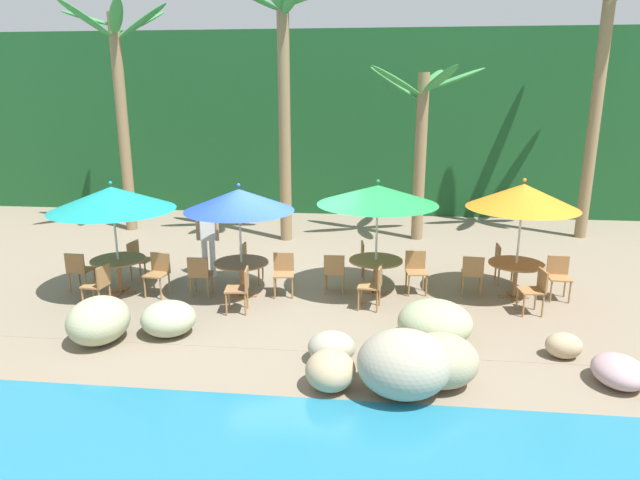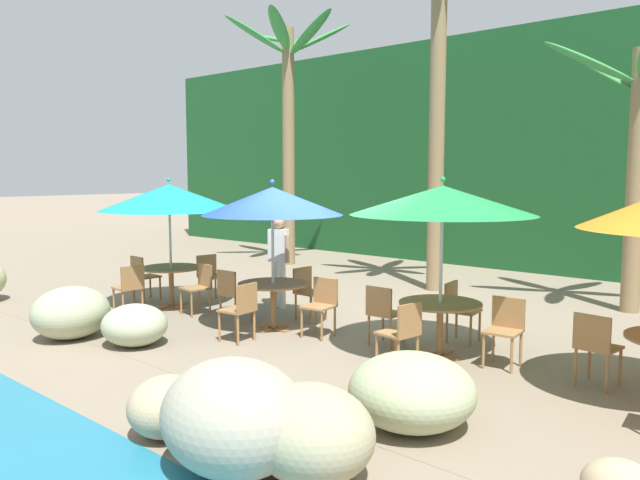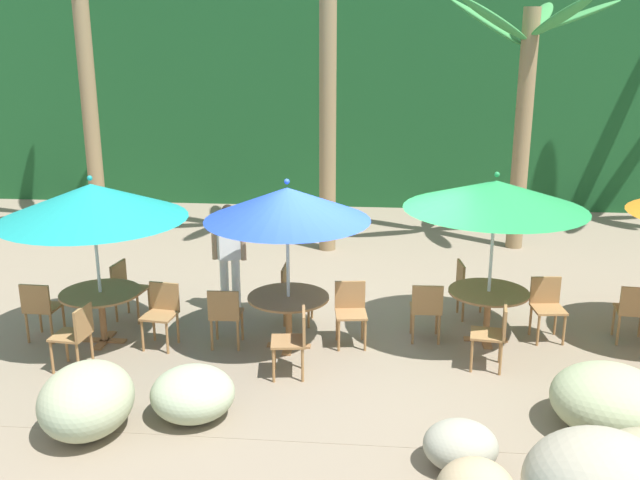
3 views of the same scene
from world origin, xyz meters
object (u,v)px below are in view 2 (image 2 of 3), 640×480
object	(u,v)px
chair_green_right	(403,331)
chair_orange_left	(595,344)
umbrella_blue	(272,201)
dining_table_green	(440,311)
dining_table_blue	(273,291)
chair_blue_right	(241,308)
chair_teal_seaward	(200,285)
chair_blue_inland	(307,289)
dining_table_teal	(171,274)
umbrella_teal	(169,197)
chair_teal_left	(142,275)
chair_teal_right	(130,286)
chair_blue_left	(232,292)
umbrella_green	(442,200)
chair_green_inland	(458,307)
chair_green_seaward	(505,326)
palm_tree_second	(438,66)
waiter_in_white	(279,254)
palm_tree_third	(639,129)
chair_blue_seaward	(322,302)
chair_green_left	(383,311)
palm_tree_nearest	(289,102)
chair_teal_inland	(210,274)

from	to	relation	value
chair_green_right	chair_orange_left	xyz separation A→B (m)	(1.99, 0.93, 0.00)
umbrella_blue	dining_table_green	world-z (taller)	umbrella_blue
dining_table_blue	chair_orange_left	distance (m)	4.71
chair_blue_right	chair_teal_seaward	bearing A→B (deg)	158.95
chair_blue_inland	dining_table_green	world-z (taller)	chair_blue_inland
dining_table_teal	umbrella_teal	bearing A→B (deg)	180.00
chair_teal_left	chair_teal_right	bearing A→B (deg)	-42.78
chair_blue_left	chair_blue_right	bearing A→B (deg)	-34.18
dining_table_blue	umbrella_green	distance (m)	3.12
dining_table_teal	chair_green_inland	size ratio (longest dim) A/B	1.26
dining_table_blue	dining_table_green	distance (m)	2.75
chair_green_seaward	chair_green_inland	world-z (taller)	same
palm_tree_second	chair_blue_inland	bearing A→B (deg)	-93.29
dining_table_teal	chair_teal_left	distance (m)	0.86
chair_teal_seaward	palm_tree_second	distance (m)	6.46
umbrella_green	umbrella_teal	bearing A→B (deg)	-174.28
chair_blue_inland	waiter_in_white	xyz separation A→B (m)	(-0.99, 0.32, 0.47)
palm_tree_third	umbrella_green	bearing A→B (deg)	-103.63
umbrella_blue	palm_tree_second	world-z (taller)	palm_tree_second
chair_blue_seaward	chair_green_left	bearing A→B (deg)	7.06
chair_green_inland	palm_tree_second	bearing A→B (deg)	126.06
chair_green_left	palm_tree_nearest	distance (m)	9.04
chair_teal_left	palm_tree_second	bearing A→B (deg)	52.50
chair_teal_seaward	dining_table_green	distance (m)	4.48
umbrella_teal	chair_green_seaward	bearing A→B (deg)	6.68
palm_tree_nearest	dining_table_teal	bearing A→B (deg)	-67.96
chair_blue_left	dining_table_green	world-z (taller)	chair_blue_left
umbrella_teal	chair_blue_left	distance (m)	2.30
chair_green_seaward	palm_tree_third	distance (m)	5.18
chair_teal_inland	chair_blue_inland	xyz separation A→B (m)	(2.49, 0.07, 0.00)
chair_green_inland	chair_teal_right	bearing A→B (deg)	-156.47
chair_green_seaward	chair_orange_left	world-z (taller)	same
chair_teal_seaward	chair_orange_left	xyz separation A→B (m)	(6.41, 0.62, 0.00)
dining_table_teal	chair_blue_right	xyz separation A→B (m)	(2.78, -0.76, -0.10)
dining_table_teal	chair_blue_inland	distance (m)	2.69
umbrella_green	chair_teal_inland	bearing A→B (deg)	176.49
chair_green_seaward	chair_green_inland	distance (m)	1.22
chair_blue_inland	chair_blue_right	size ratio (longest dim) A/B	1.00
umbrella_green	waiter_in_white	xyz separation A→B (m)	(-3.77, 0.72, -1.11)
chair_teal_seaward	dining_table_blue	xyz separation A→B (m)	(1.73, 0.09, 0.10)
chair_green_left	dining_table_green	bearing A→B (deg)	8.04
umbrella_blue	chair_green_inland	size ratio (longest dim) A/B	2.70
chair_green_right	chair_teal_inland	bearing A→B (deg)	167.35
chair_teal_inland	umbrella_blue	distance (m)	3.06
chair_green_right	palm_tree_third	xyz separation A→B (m)	(1.14, 5.46, 2.68)
chair_green_left	palm_tree_third	distance (m)	5.78
palm_tree_second	waiter_in_white	world-z (taller)	palm_tree_second
chair_blue_inland	chair_orange_left	xyz separation A→B (m)	(4.75, -0.32, 0.00)
chair_teal_right	chair_green_left	xyz separation A→B (m)	(4.44, 1.27, 0.00)
chair_orange_left	chair_teal_right	bearing A→B (deg)	-168.59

